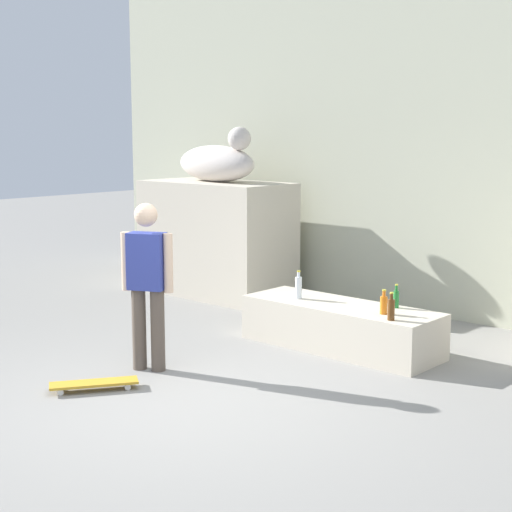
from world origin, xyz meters
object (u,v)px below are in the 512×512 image
Objects in this scene: statue_reclining_left at (217,162)px; skater at (147,279)px; bottle_orange at (384,304)px; skateboard at (94,383)px; bottle_clear at (299,287)px; bottle_brown at (391,309)px; bottle_green at (396,298)px.

skater is (2.07, -3.07, -1.00)m from statue_reclining_left.
skater reaches higher than bottle_orange.
skateboard is 3.00m from bottle_orange.
bottle_clear is at bearing 26.23° from skateboard.
skateboard is at bearing -107.81° from skater.
skater is at bearing -137.02° from bottle_brown.
statue_reclining_left reaches higher than bottle_orange.
statue_reclining_left is at bearing 98.01° from skater.
bottle_green reaches higher than skateboard.
statue_reclining_left is 4.77m from skateboard.
statue_reclining_left is 3.09m from bottle_clear.
skater is 2.65m from bottle_green.
skater is 2.43m from bottle_brown.
skateboard is at bearing -51.66° from statue_reclining_left.
bottle_clear is 1.33m from bottle_brown.
statue_reclining_left reaches higher than skateboard.
bottle_clear is 1.25× the size of bottle_orange.
bottle_green is (1.51, 2.15, -0.32)m from skater.
bottle_clear is (2.51, -1.25, -1.29)m from statue_reclining_left.
bottle_orange is (-0.20, 0.18, -0.01)m from bottle_brown.
skateboard is 3.27m from bottle_green.
bottle_orange is at bearing -79.88° from bottle_green.
bottle_clear is at bearing -162.45° from bottle_green.
skater is at bearing -130.67° from bottle_orange.
statue_reclining_left reaches higher than bottle_green.
bottle_clear is (0.44, 1.82, -0.29)m from skater.
skater reaches higher than bottle_brown.
bottle_green is 0.91× the size of bottle_brown.
statue_reclining_left is 3.92m from bottle_green.
bottle_clear is at bearing 50.35° from skater.
bottle_green is (1.40, 2.91, 0.53)m from skateboard.
bottle_orange is (1.12, 0.00, -0.03)m from bottle_clear.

